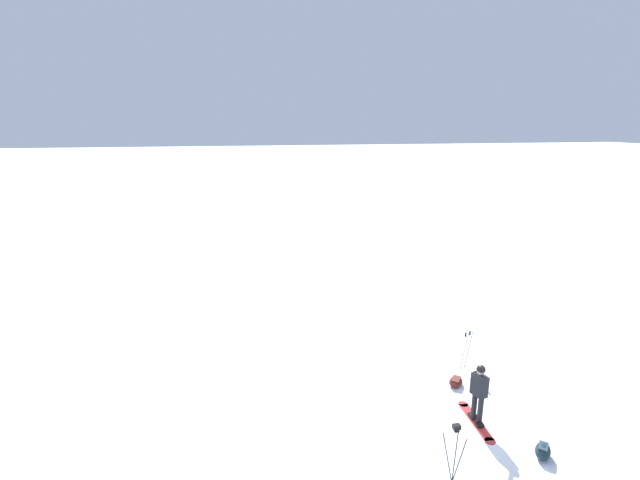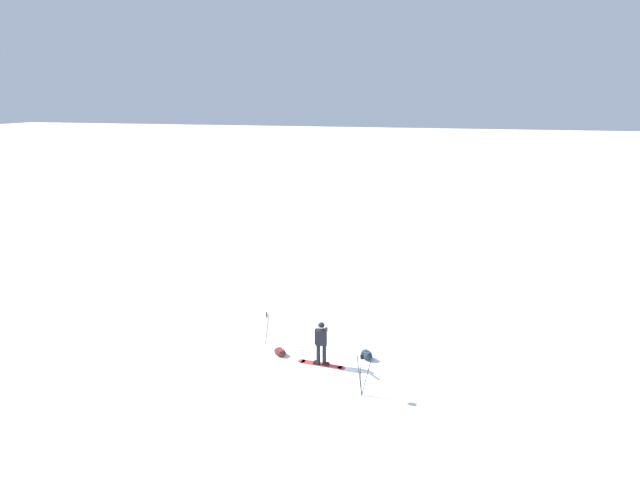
{
  "view_description": "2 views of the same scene",
  "coord_description": "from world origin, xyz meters",
  "views": [
    {
      "loc": [
        -8.99,
        5.81,
        7.78
      ],
      "look_at": [
        -0.74,
        4.02,
        5.59
      ],
      "focal_mm": 25.44,
      "sensor_mm": 36.0,
      "label": 1
    },
    {
      "loc": [
        -4.1,
        16.64,
        9.56
      ],
      "look_at": [
        -0.9,
        4.59,
        6.18
      ],
      "focal_mm": 30.01,
      "sensor_mm": 36.0,
      "label": 2
    }
  ],
  "objects": [
    {
      "name": "ground_plane",
      "position": [
        0.0,
        0.0,
        0.0
      ],
      "size": [
        300.0,
        300.0,
        0.0
      ],
      "primitive_type": "plane",
      "color": "white"
    },
    {
      "name": "snowboarder",
      "position": [
        0.4,
        -0.5,
        1.03
      ],
      "size": [
        0.59,
        0.64,
        1.71
      ],
      "color": "black",
      "rests_on": "ground_plane"
    },
    {
      "name": "snowboard",
      "position": [
        0.4,
        -0.51,
        0.02
      ],
      "size": [
        1.82,
        0.4,
        0.1
      ],
      "color": "#B23333",
      "rests_on": "ground_plane"
    },
    {
      "name": "gear_bag_large",
      "position": [
        -1.13,
        -1.36,
        0.18
      ],
      "size": [
        0.65,
        0.63,
        0.33
      ],
      "color": "#192833",
      "rests_on": "ground_plane"
    },
    {
      "name": "camera_tripod",
      "position": [
        -1.41,
        1.16,
        1.06
      ],
      "size": [
        0.53,
        0.52,
        1.5
      ],
      "color": "#262628",
      "rests_on": "ground_plane"
    },
    {
      "name": "gear_bag_small",
      "position": [
        2.12,
        -0.85,
        0.12
      ],
      "size": [
        0.7,
        0.68,
        0.24
      ],
      "color": "#4C1E19",
      "rests_on": "ground_plane"
    },
    {
      "name": "ski_poles",
      "position": [
        2.9,
        -1.6,
        0.86
      ],
      "size": [
        0.26,
        0.31,
        1.32
      ],
      "color": "gray",
      "rests_on": "ground_plane"
    }
  ]
}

